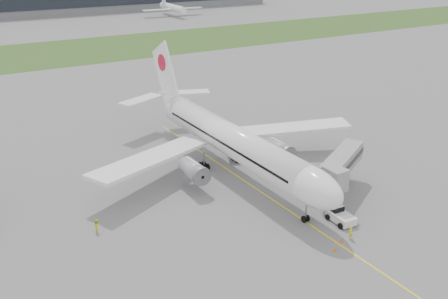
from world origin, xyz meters
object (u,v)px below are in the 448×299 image
airliner (227,137)px  ground_crew_near (351,232)px  jet_bridge (341,165)px  pushback_tug (340,215)px

airliner → ground_crew_near: size_ratio=29.15×
airliner → jet_bridge: airliner is taller
pushback_tug → airliner: bearing=103.9°
ground_crew_near → pushback_tug: bearing=-128.7°
pushback_tug → ground_crew_near: (-1.91, -3.92, -0.00)m
pushback_tug → jet_bridge: jet_bridge is taller
pushback_tug → ground_crew_near: size_ratio=2.20×
airliner → jet_bridge: (9.46, -16.07, -0.95)m
pushback_tug → ground_crew_near: bearing=-112.3°
jet_bridge → ground_crew_near: (-7.35, -9.93, -3.78)m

